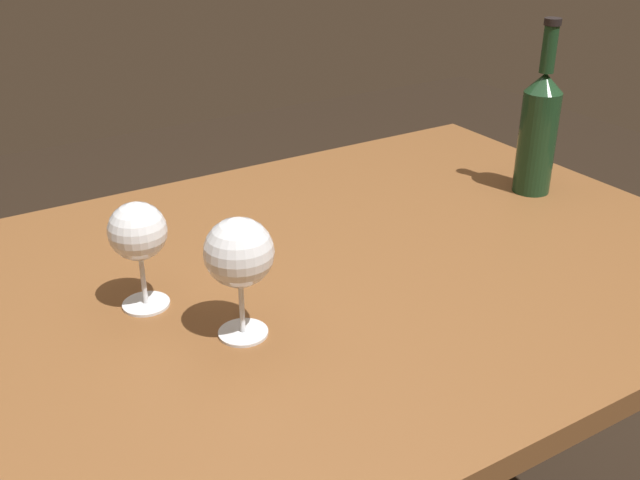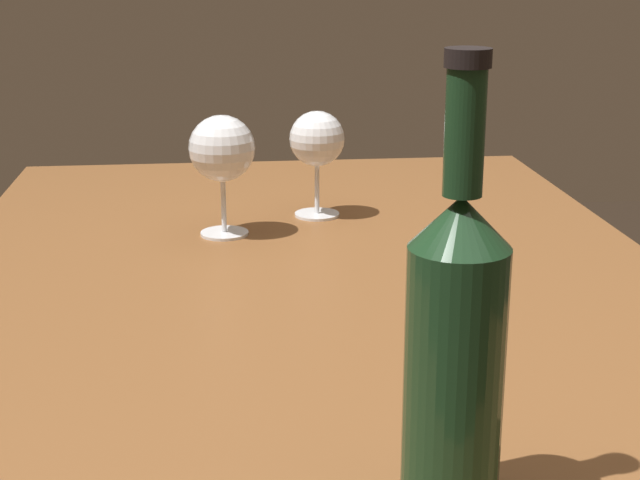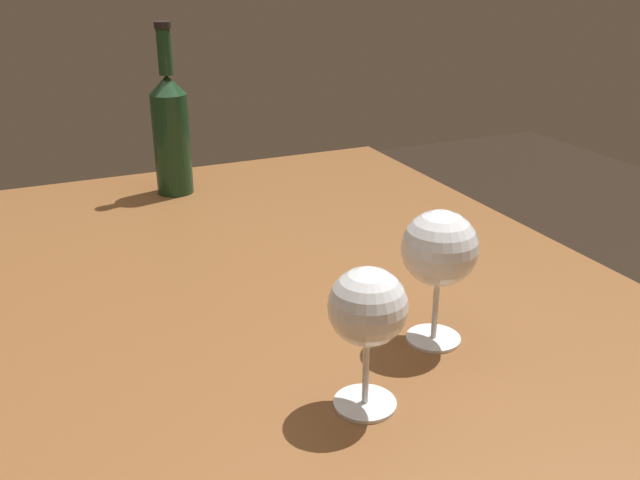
% 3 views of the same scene
% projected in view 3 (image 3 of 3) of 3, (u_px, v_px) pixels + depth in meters
% --- Properties ---
extents(dining_table, '(1.30, 0.90, 0.74)m').
position_uv_depth(dining_table, '(300.00, 348.00, 1.00)').
color(dining_table, brown).
rests_on(dining_table, ground).
extents(wine_glass_left, '(0.09, 0.09, 0.17)m').
position_uv_depth(wine_glass_left, '(439.00, 251.00, 0.81)').
color(wine_glass_left, white).
rests_on(wine_glass_left, dining_table).
extents(wine_glass_right, '(0.08, 0.08, 0.16)m').
position_uv_depth(wine_glass_right, '(368.00, 310.00, 0.69)').
color(wine_glass_right, white).
rests_on(wine_glass_right, dining_table).
extents(wine_bottle, '(0.07, 0.07, 0.32)m').
position_uv_depth(wine_bottle, '(171.00, 131.00, 1.32)').
color(wine_bottle, '#19381E').
rests_on(wine_bottle, dining_table).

